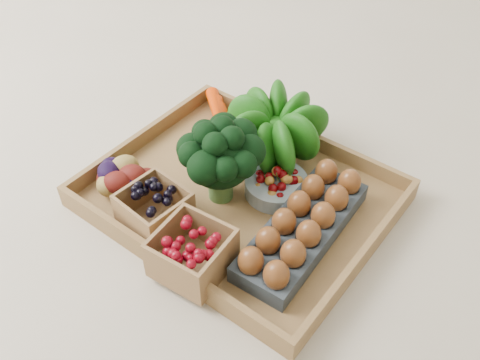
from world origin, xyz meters
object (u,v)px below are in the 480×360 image
Objects in this scene: broccoli at (220,172)px; egg_carton at (302,231)px; cherry_bowl at (276,186)px; tray at (240,199)px.

broccoli is 0.19m from egg_carton.
cherry_bowl is 0.13m from egg_carton.
broccoli reaches higher than egg_carton.
cherry_bowl is at bearing 144.02° from egg_carton.
egg_carton is (0.15, -0.01, 0.03)m from tray.
egg_carton reaches higher than tray.
egg_carton is at bearing -5.42° from tray.
egg_carton is at bearing -33.06° from cherry_bowl.
tray is at bearing -132.46° from cherry_bowl.
tray is 3.39× the size of broccoli.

